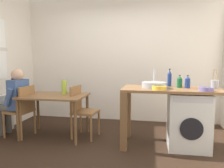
# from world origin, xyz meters

# --- Properties ---
(ground_plane) EXTENTS (5.46, 5.46, 0.00)m
(ground_plane) POSITION_xyz_m (0.00, 0.00, 0.00)
(ground_plane) COLOR black
(wall_back) EXTENTS (4.60, 0.10, 2.70)m
(wall_back) POSITION_xyz_m (0.00, 1.75, 1.35)
(wall_back) COLOR silver
(wall_back) RESTS_ON ground_plane
(dining_table) EXTENTS (1.10, 0.76, 0.74)m
(dining_table) POSITION_xyz_m (-0.99, 0.45, 0.64)
(dining_table) COLOR brown
(dining_table) RESTS_ON ground_plane
(chair_person_seat) EXTENTS (0.45, 0.45, 0.90)m
(chair_person_seat) POSITION_xyz_m (-1.53, 0.34, 0.51)
(chair_person_seat) COLOR olive
(chair_person_seat) RESTS_ON ground_plane
(chair_opposite) EXTENTS (0.45, 0.45, 0.90)m
(chair_opposite) POSITION_xyz_m (-0.51, 0.51, 0.51)
(chair_opposite) COLOR olive
(chair_opposite) RESTS_ON ground_plane
(seated_person) EXTENTS (0.53, 0.53, 1.20)m
(seated_person) POSITION_xyz_m (-1.69, 0.36, 0.67)
(seated_person) COLOR #595651
(seated_person) RESTS_ON ground_plane
(kitchen_counter) EXTENTS (1.50, 0.68, 0.92)m
(kitchen_counter) POSITION_xyz_m (0.78, 0.36, 0.76)
(kitchen_counter) COLOR brown
(kitchen_counter) RESTS_ON ground_plane
(washing_machine) EXTENTS (0.60, 0.61, 0.86)m
(washing_machine) POSITION_xyz_m (1.25, 0.36, 0.43)
(washing_machine) COLOR silver
(washing_machine) RESTS_ON ground_plane
(sink_basin) EXTENTS (0.38, 0.38, 0.09)m
(sink_basin) POSITION_xyz_m (0.72, 0.36, 0.97)
(sink_basin) COLOR #9EA0A5
(sink_basin) RESTS_ON kitchen_counter
(tap) EXTENTS (0.02, 0.02, 0.28)m
(tap) POSITION_xyz_m (0.72, 0.54, 1.06)
(tap) COLOR #B2B2B7
(tap) RESTS_ON kitchen_counter
(bottle_tall_green) EXTENTS (0.07, 0.07, 0.29)m
(bottle_tall_green) POSITION_xyz_m (0.97, 0.61, 1.05)
(bottle_tall_green) COLOR navy
(bottle_tall_green) RESTS_ON kitchen_counter
(bottle_squat_brown) EXTENTS (0.08, 0.08, 0.20)m
(bottle_squat_brown) POSITION_xyz_m (1.12, 0.46, 1.01)
(bottle_squat_brown) COLOR #19592D
(bottle_squat_brown) RESTS_ON kitchen_counter
(bottle_clear_small) EXTENTS (0.08, 0.08, 0.20)m
(bottle_clear_small) POSITION_xyz_m (1.23, 0.42, 1.01)
(bottle_clear_small) COLOR navy
(bottle_clear_small) RESTS_ON kitchen_counter
(mixing_bowl) EXTENTS (0.21, 0.21, 0.06)m
(mixing_bowl) POSITION_xyz_m (0.80, 0.16, 0.95)
(mixing_bowl) COLOR gold
(mixing_bowl) RESTS_ON kitchen_counter
(utensil_crock) EXTENTS (0.11, 0.11, 0.30)m
(utensil_crock) POSITION_xyz_m (1.62, 0.41, 0.99)
(utensil_crock) COLOR gray
(utensil_crock) RESTS_ON kitchen_counter
(colander) EXTENTS (0.20, 0.20, 0.06)m
(colander) POSITION_xyz_m (1.44, 0.14, 0.95)
(colander) COLOR slate
(colander) RESTS_ON kitchen_counter
(vase) EXTENTS (0.09, 0.09, 0.26)m
(vase) POSITION_xyz_m (-0.84, 0.55, 0.87)
(vase) COLOR #A8C63D
(vase) RESTS_ON dining_table
(scissors) EXTENTS (0.15, 0.06, 0.01)m
(scissors) POSITION_xyz_m (0.94, 0.26, 0.92)
(scissors) COLOR #B2B2B7
(scissors) RESTS_ON kitchen_counter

